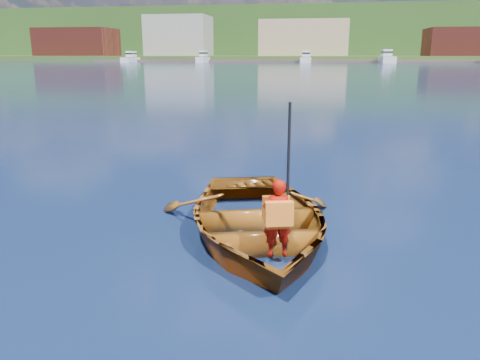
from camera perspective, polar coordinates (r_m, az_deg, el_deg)
ground at (r=7.22m, az=4.36°, el=-5.72°), size 600.00×600.00×0.00m
rowboat at (r=6.74m, az=1.96°, el=-4.79°), size 3.81×4.64×0.84m
child_paddler at (r=5.81m, az=4.61°, el=-4.43°), size 0.41×0.41×1.91m
shoreline at (r=243.46m, az=9.56°, el=16.70°), size 400.00×140.00×22.00m
dock at (r=154.83m, az=11.57°, el=13.98°), size 160.04×6.04×0.80m
waterfront_buildings at (r=172.01m, az=6.81°, el=16.70°), size 202.00×16.00×14.00m
marina_yachts at (r=150.88m, az=15.84°, el=14.08°), size 144.65×13.61×4.42m
hillside_trees at (r=244.23m, az=-2.29°, el=18.35°), size 317.03×87.82×25.92m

